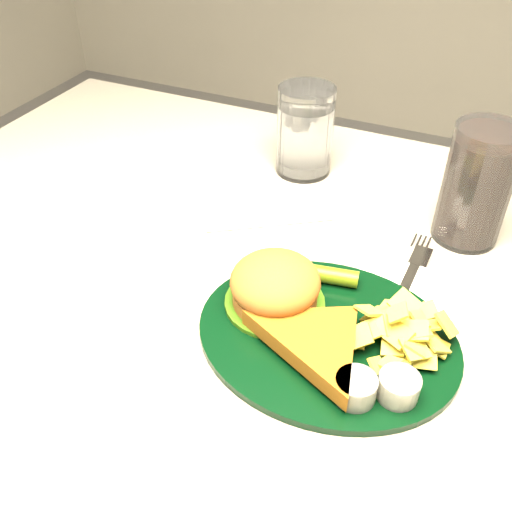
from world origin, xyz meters
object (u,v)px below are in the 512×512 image
(table, at_px, (283,450))
(fork_napkin, at_px, (402,293))
(dinner_plate, at_px, (329,318))
(water_glass, at_px, (305,131))
(cola_glass, at_px, (477,185))

(table, height_order, fork_napkin, fork_napkin)
(dinner_plate, height_order, fork_napkin, dinner_plate)
(water_glass, relative_size, fork_napkin, 0.77)
(table, bearing_deg, cola_glass, 42.74)
(cola_glass, relative_size, fork_napkin, 0.90)
(water_glass, bearing_deg, fork_napkin, -47.51)
(dinner_plate, distance_m, fork_napkin, 0.11)
(table, distance_m, dinner_plate, 0.42)
(table, xyz_separation_m, water_glass, (-0.07, 0.23, 0.44))
(fork_napkin, bearing_deg, table, -172.27)
(table, height_order, water_glass, water_glass)
(table, relative_size, fork_napkin, 7.08)
(table, relative_size, dinner_plate, 4.35)
(table, bearing_deg, dinner_plate, -49.78)
(dinner_plate, bearing_deg, table, 130.40)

